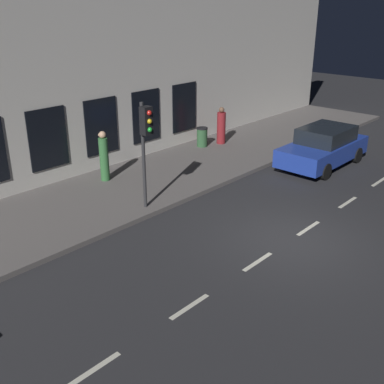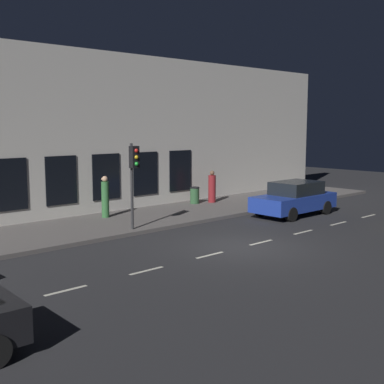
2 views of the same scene
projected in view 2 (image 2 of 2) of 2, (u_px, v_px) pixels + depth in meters
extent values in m
plane|color=#28282B|center=(243.00, 247.00, 17.46)|extent=(60.00, 60.00, 0.00)
cube|color=#5B5654|center=(135.00, 220.00, 21.99)|extent=(4.50, 32.00, 0.15)
cube|color=beige|center=(101.00, 134.00, 23.36)|extent=(0.60, 32.00, 7.55)
cube|color=black|center=(180.00, 171.00, 26.47)|extent=(0.04, 1.48, 2.13)
cube|color=black|center=(146.00, 173.00, 24.93)|extent=(0.04, 1.48, 2.13)
cube|color=black|center=(106.00, 177.00, 23.38)|extent=(0.04, 1.48, 2.13)
cube|color=black|center=(61.00, 180.00, 21.83)|extent=(0.04, 1.48, 2.13)
cube|color=black|center=(10.00, 185.00, 20.28)|extent=(0.04, 1.48, 2.13)
cube|color=beige|center=(368.00, 216.00, 23.38)|extent=(0.12, 1.20, 0.01)
cube|color=beige|center=(338.00, 223.00, 21.63)|extent=(0.12, 1.20, 0.01)
cube|color=beige|center=(303.00, 232.00, 19.88)|extent=(0.12, 1.20, 0.01)
cube|color=beige|center=(261.00, 242.00, 18.13)|extent=(0.12, 1.20, 0.01)
cube|color=beige|center=(210.00, 255.00, 16.38)|extent=(0.12, 1.20, 0.01)
cube|color=beige|center=(147.00, 271.00, 14.63)|extent=(0.12, 1.20, 0.01)
cube|color=beige|center=(66.00, 290.00, 12.88)|extent=(0.12, 1.20, 0.01)
cylinder|color=#2D2D30|center=(132.00, 187.00, 19.52)|extent=(0.11, 0.11, 3.36)
cube|color=black|center=(134.00, 157.00, 19.23)|extent=(0.26, 0.32, 0.84)
sphere|color=red|center=(136.00, 151.00, 19.09)|extent=(0.15, 0.15, 0.15)
sphere|color=gold|center=(136.00, 157.00, 19.13)|extent=(0.15, 0.15, 0.15)
sphere|color=green|center=(136.00, 164.00, 19.16)|extent=(0.15, 0.15, 0.15)
cube|color=#1E389E|center=(294.00, 202.00, 23.50)|extent=(1.88, 4.38, 0.70)
cube|color=black|center=(296.00, 188.00, 23.53)|extent=(1.65, 2.28, 0.60)
cylinder|color=black|center=(291.00, 214.00, 21.99)|extent=(0.22, 0.64, 0.64)
cylinder|color=black|center=(260.00, 210.00, 23.26)|extent=(0.22, 0.64, 0.64)
cylinder|color=black|center=(326.00, 208.00, 23.81)|extent=(0.22, 0.64, 0.64)
cylinder|color=black|center=(295.00, 203.00, 25.09)|extent=(0.22, 0.64, 0.64)
cylinder|color=#336B38|center=(105.00, 200.00, 22.15)|extent=(0.46, 0.46, 1.58)
sphere|color=tan|center=(105.00, 179.00, 22.02)|extent=(0.25, 0.25, 0.25)
cube|color=tan|center=(102.00, 179.00, 22.04)|extent=(0.08, 0.08, 0.07)
cylinder|color=maroon|center=(212.00, 189.00, 26.47)|extent=(0.46, 0.46, 1.43)
sphere|color=brown|center=(212.00, 173.00, 26.36)|extent=(0.24, 0.24, 0.24)
cube|color=brown|center=(213.00, 173.00, 26.45)|extent=(0.08, 0.06, 0.07)
cylinder|color=#2D5633|center=(195.00, 196.00, 26.11)|extent=(0.47, 0.47, 0.80)
cylinder|color=black|center=(195.00, 188.00, 26.05)|extent=(0.50, 0.50, 0.06)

